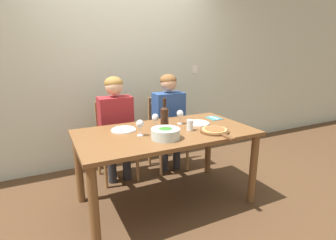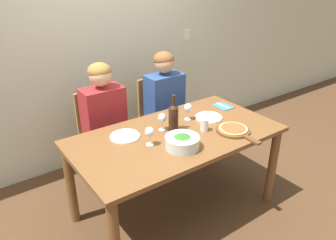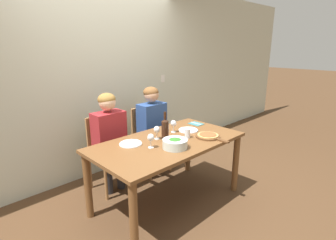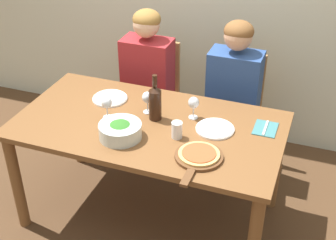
{
  "view_description": "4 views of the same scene",
  "coord_description": "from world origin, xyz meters",
  "px_view_note": "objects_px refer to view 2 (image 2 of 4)",
  "views": [
    {
      "loc": [
        -1.05,
        -2.19,
        1.53
      ],
      "look_at": [
        0.08,
        0.11,
        0.85
      ],
      "focal_mm": 28.0,
      "sensor_mm": 36.0,
      "label": 1
    },
    {
      "loc": [
        -1.43,
        -1.87,
        2.01
      ],
      "look_at": [
        -0.06,
        0.04,
        0.9
      ],
      "focal_mm": 35.0,
      "sensor_mm": 36.0,
      "label": 2
    },
    {
      "loc": [
        -1.9,
        -1.94,
        1.79
      ],
      "look_at": [
        0.12,
        0.12,
        0.96
      ],
      "focal_mm": 28.0,
      "sensor_mm": 36.0,
      "label": 3
    },
    {
      "loc": [
        0.98,
        -2.3,
        2.36
      ],
      "look_at": [
        0.14,
        -0.02,
        0.84
      ],
      "focal_mm": 50.0,
      "sensor_mm": 36.0,
      "label": 4
    }
  ],
  "objects_px": {
    "wine_bottle": "(173,116)",
    "wine_glass_centre": "(162,119)",
    "person_woman": "(105,115)",
    "chair_left": "(102,134)",
    "wine_glass_right": "(188,109)",
    "broccoli_bowl": "(182,142)",
    "wine_glass_left": "(150,133)",
    "dinner_plate_right": "(209,117)",
    "pizza_on_board": "(234,130)",
    "fork_on_napkin": "(223,106)",
    "dinner_plate_left": "(125,136)",
    "chair_right": "(160,117)",
    "person_man": "(165,99)",
    "water_tumbler": "(204,125)"
  },
  "relations": [
    {
      "from": "wine_bottle",
      "to": "wine_glass_centre",
      "type": "height_order",
      "value": "wine_bottle"
    },
    {
      "from": "person_woman",
      "to": "wine_glass_centre",
      "type": "xyz_separation_m",
      "value": [
        0.25,
        -0.58,
        0.12
      ]
    },
    {
      "from": "chair_left",
      "to": "wine_glass_right",
      "type": "xyz_separation_m",
      "value": [
        0.55,
        -0.65,
        0.36
      ]
    },
    {
      "from": "broccoli_bowl",
      "to": "wine_glass_left",
      "type": "distance_m",
      "value": 0.25
    },
    {
      "from": "wine_bottle",
      "to": "dinner_plate_right",
      "type": "xyz_separation_m",
      "value": [
        0.4,
        0.0,
        -0.11
      ]
    },
    {
      "from": "chair_left",
      "to": "pizza_on_board",
      "type": "xyz_separation_m",
      "value": [
        0.71,
        -1.06,
        0.27
      ]
    },
    {
      "from": "wine_bottle",
      "to": "fork_on_napkin",
      "type": "bearing_deg",
      "value": 9.96
    },
    {
      "from": "chair_left",
      "to": "wine_glass_left",
      "type": "relative_size",
      "value": 6.19
    },
    {
      "from": "dinner_plate_left",
      "to": "fork_on_napkin",
      "type": "distance_m",
      "value": 1.07
    },
    {
      "from": "dinner_plate_right",
      "to": "dinner_plate_left",
      "type": "bearing_deg",
      "value": 171.1
    },
    {
      "from": "chair_right",
      "to": "broccoli_bowl",
      "type": "distance_m",
      "value": 1.16
    },
    {
      "from": "wine_bottle",
      "to": "wine_glass_left",
      "type": "relative_size",
      "value": 2.06
    },
    {
      "from": "chair_left",
      "to": "wine_glass_centre",
      "type": "xyz_separation_m",
      "value": [
        0.25,
        -0.69,
        0.36
      ]
    },
    {
      "from": "dinner_plate_left",
      "to": "pizza_on_board",
      "type": "distance_m",
      "value": 0.89
    },
    {
      "from": "person_man",
      "to": "wine_glass_left",
      "type": "height_order",
      "value": "person_man"
    },
    {
      "from": "wine_bottle",
      "to": "chair_left",
      "type": "bearing_deg",
      "value": 113.41
    },
    {
      "from": "chair_right",
      "to": "water_tumbler",
      "type": "bearing_deg",
      "value": -100.37
    },
    {
      "from": "chair_left",
      "to": "wine_glass_left",
      "type": "height_order",
      "value": "chair_left"
    },
    {
      "from": "water_tumbler",
      "to": "chair_right",
      "type": "bearing_deg",
      "value": 79.63
    },
    {
      "from": "chair_right",
      "to": "person_woman",
      "type": "bearing_deg",
      "value": -170.9
    },
    {
      "from": "water_tumbler",
      "to": "fork_on_napkin",
      "type": "xyz_separation_m",
      "value": [
        0.49,
        0.28,
        -0.05
      ]
    },
    {
      "from": "fork_on_napkin",
      "to": "wine_glass_right",
      "type": "bearing_deg",
      "value": -176.48
    },
    {
      "from": "person_woman",
      "to": "fork_on_napkin",
      "type": "height_order",
      "value": "person_woman"
    },
    {
      "from": "chair_left",
      "to": "person_woman",
      "type": "height_order",
      "value": "person_woman"
    },
    {
      "from": "wine_bottle",
      "to": "wine_glass_centre",
      "type": "xyz_separation_m",
      "value": [
        -0.08,
        0.05,
        -0.02
      ]
    },
    {
      "from": "person_man",
      "to": "wine_glass_centre",
      "type": "distance_m",
      "value": 0.74
    },
    {
      "from": "broccoli_bowl",
      "to": "wine_glass_centre",
      "type": "height_order",
      "value": "wine_glass_centre"
    },
    {
      "from": "wine_bottle",
      "to": "pizza_on_board",
      "type": "height_order",
      "value": "wine_bottle"
    },
    {
      "from": "chair_left",
      "to": "dinner_plate_left",
      "type": "bearing_deg",
      "value": -95.97
    },
    {
      "from": "pizza_on_board",
      "to": "dinner_plate_right",
      "type": "bearing_deg",
      "value": 88.06
    },
    {
      "from": "wine_glass_centre",
      "to": "fork_on_napkin",
      "type": "relative_size",
      "value": 0.84
    },
    {
      "from": "broccoli_bowl",
      "to": "wine_glass_centre",
      "type": "bearing_deg",
      "value": 82.29
    },
    {
      "from": "person_woman",
      "to": "person_man",
      "type": "relative_size",
      "value": 1.0
    },
    {
      "from": "person_woman",
      "to": "broccoli_bowl",
      "type": "relative_size",
      "value": 4.8
    },
    {
      "from": "chair_left",
      "to": "fork_on_napkin",
      "type": "bearing_deg",
      "value": -31.61
    },
    {
      "from": "person_woman",
      "to": "wine_glass_left",
      "type": "height_order",
      "value": "person_woman"
    },
    {
      "from": "pizza_on_board",
      "to": "wine_glass_right",
      "type": "bearing_deg",
      "value": 111.46
    },
    {
      "from": "pizza_on_board",
      "to": "fork_on_napkin",
      "type": "distance_m",
      "value": 0.53
    },
    {
      "from": "person_woman",
      "to": "dinner_plate_left",
      "type": "distance_m",
      "value": 0.51
    },
    {
      "from": "chair_right",
      "to": "dinner_plate_left",
      "type": "xyz_separation_m",
      "value": [
        -0.75,
        -0.62,
        0.27
      ]
    },
    {
      "from": "chair_right",
      "to": "dinner_plate_right",
      "type": "bearing_deg",
      "value": -87.56
    },
    {
      "from": "broccoli_bowl",
      "to": "water_tumbler",
      "type": "bearing_deg",
      "value": 19.82
    },
    {
      "from": "water_tumbler",
      "to": "fork_on_napkin",
      "type": "relative_size",
      "value": 0.59
    },
    {
      "from": "pizza_on_board",
      "to": "wine_glass_right",
      "type": "distance_m",
      "value": 0.45
    },
    {
      "from": "wine_bottle",
      "to": "person_man",
      "type": "bearing_deg",
      "value": 59.97
    },
    {
      "from": "person_man",
      "to": "wine_bottle",
      "type": "relative_size",
      "value": 4.02
    },
    {
      "from": "chair_left",
      "to": "dinner_plate_right",
      "type": "distance_m",
      "value": 1.06
    },
    {
      "from": "broccoli_bowl",
      "to": "dinner_plate_right",
      "type": "height_order",
      "value": "broccoli_bowl"
    },
    {
      "from": "person_man",
      "to": "water_tumbler",
      "type": "relative_size",
      "value": 11.84
    },
    {
      "from": "chair_left",
      "to": "broccoli_bowl",
      "type": "height_order",
      "value": "chair_left"
    }
  ]
}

